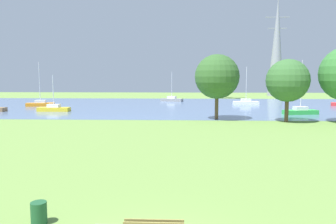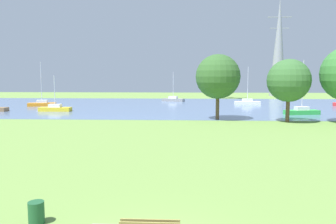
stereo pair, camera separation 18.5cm
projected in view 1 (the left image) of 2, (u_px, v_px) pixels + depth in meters
ground_plane at (173, 131)px, 31.55m from camera, size 160.00×160.00×0.00m
litter_bin at (39, 213)px, 11.55m from camera, size 0.56×0.56×0.80m
water_surface at (177, 106)px, 59.36m from camera, size 140.00×40.00×0.02m
sailboat_orange at (40, 104)px, 58.40m from camera, size 5.02×2.69×7.92m
sailboat_gray at (172, 99)px, 70.40m from camera, size 5.03×3.02×6.38m
sailboat_green at (300, 111)px, 45.69m from camera, size 4.99×2.36×7.57m
sailboat_yellow at (54, 109)px, 49.68m from camera, size 4.81×1.53×5.55m
sailboat_white at (246, 102)px, 62.10m from camera, size 4.82×1.56×7.17m
tree_west_far at (217, 77)px, 39.62m from camera, size 5.44×5.44×8.01m
tree_east_near at (288, 81)px, 37.43m from camera, size 4.94×4.94×7.31m
electricity_pylon at (277, 47)px, 89.93m from camera, size 6.40×4.40×27.04m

